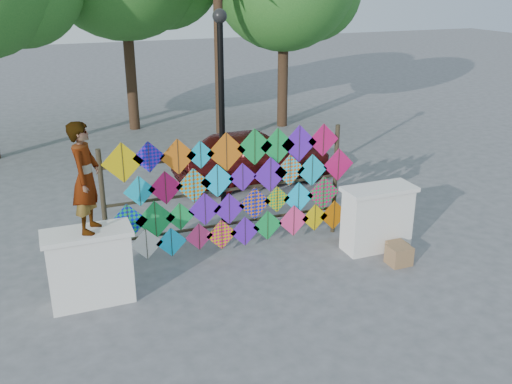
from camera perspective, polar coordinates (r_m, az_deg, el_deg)
ground at (r=10.60m, az=-1.29°, el=-7.54°), size 80.00×80.00×0.00m
parapet_left at (r=9.64m, az=-16.25°, el=-7.16°), size 1.40×0.65×1.28m
parapet_right at (r=11.29m, az=12.02°, el=-2.53°), size 1.40×0.65×1.28m
kite_rack at (r=10.75m, az=-2.10°, el=0.14°), size 4.98×0.24×2.41m
vendor_woman at (r=9.06m, az=-16.67°, el=1.39°), size 0.64×0.75×1.76m
sedan at (r=14.73m, az=-0.28°, el=3.68°), size 4.14×1.75×1.40m
lamppost at (r=11.56m, az=-3.47°, el=9.07°), size 0.28×0.28×4.46m
cardboard_box_near at (r=10.96m, az=14.11°, el=-6.15°), size 0.41×0.36×0.36m
cardboard_box_far at (r=11.25m, az=13.93°, el=-5.60°), size 0.35×0.32×0.29m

